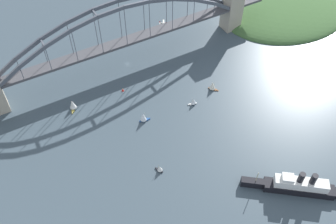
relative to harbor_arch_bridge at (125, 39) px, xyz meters
The scene contains 11 objects.
ground_plane 28.76m from the harbor_arch_bridge, ahead, with size 1400.00×1400.00×0.00m, color #3D4C56.
harbor_arch_bridge is the anchor object (origin of this frame).
headland_west_shore 196.21m from the harbor_arch_bridge, behind, with size 152.26×118.25×19.38m.
ocean_liner 190.41m from the harbor_arch_bridge, 104.39° to the left, with size 67.09×53.36×21.26m.
seaplane_taxiing_near_bridge 75.70m from the harbor_arch_bridge, 147.61° to the right, with size 8.23×10.09×4.85m.
small_boat_0 84.27m from the harbor_arch_bridge, 109.53° to the left, with size 7.52×5.12×7.03m.
small_boat_1 88.92m from the harbor_arch_bridge, 126.79° to the left, with size 7.72×8.84×9.76m.
small_boat_2 77.81m from the harbor_arch_bridge, 75.39° to the left, with size 9.26×5.61×9.90m.
small_boat_3 127.09m from the harbor_arch_bridge, 75.95° to the left, with size 5.03×6.51×6.93m.
small_boat_4 74.92m from the harbor_arch_bridge, 25.18° to the left, with size 7.49×9.44×10.72m.
channel_marker_buoy 46.02m from the harbor_arch_bridge, 58.82° to the left, with size 2.20×2.20×2.75m.
Camera 1 is at (97.55, 252.66, 230.91)m, focal length 39.37 mm.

